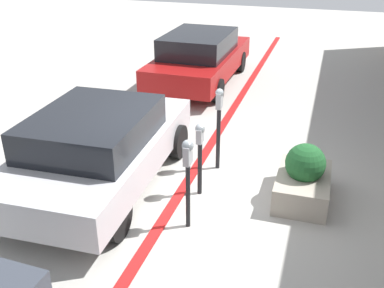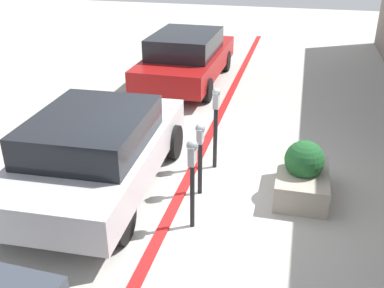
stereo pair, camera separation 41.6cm
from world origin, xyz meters
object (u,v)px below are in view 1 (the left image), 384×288
Objects in this scene: parked_car_rear at (200,57)px; planter_box at (303,179)px; parking_meter_middle at (219,117)px; parking_meter_second at (200,147)px; parking_meter_nearest at (188,166)px; parked_car_middle at (99,146)px.

planter_box is at bearing -147.45° from parked_car_rear.
parked_car_rear is at bearing 20.24° from parking_meter_middle.
planter_box is at bearing -78.30° from parking_meter_second.
parking_meter_nearest is 1.12× the size of parking_meter_second.
parking_meter_middle is at bearing -3.96° from parking_meter_second.
parking_meter_second is 0.82× the size of parking_meter_middle.
parking_meter_nearest is 0.33× the size of parked_car_middle.
planter_box is 0.30× the size of parked_car_middle.
parking_meter_nearest is 1.90m from parking_meter_middle.
parked_car_rear is at bearing -2.33° from parked_car_middle.
parking_meter_middle is 2.16m from parked_car_middle.
planter_box is 0.29× the size of parked_car_rear.
parked_car_middle is at bearing -179.51° from parked_car_rear.
parking_meter_middle reaches higher than parking_meter_nearest.
parking_meter_second is 0.28× the size of parked_car_rear.
parking_meter_nearest is 2.13m from planter_box.
parking_meter_middle reaches higher than parking_meter_second.
parking_meter_middle reaches higher than parked_car_rear.
parking_meter_nearest is 0.31× the size of parked_car_rear.
parked_car_middle is at bearing 99.57° from planter_box.
parking_meter_middle is 0.34× the size of parked_car_rear.
parking_meter_middle is 0.35× the size of parked_car_middle.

